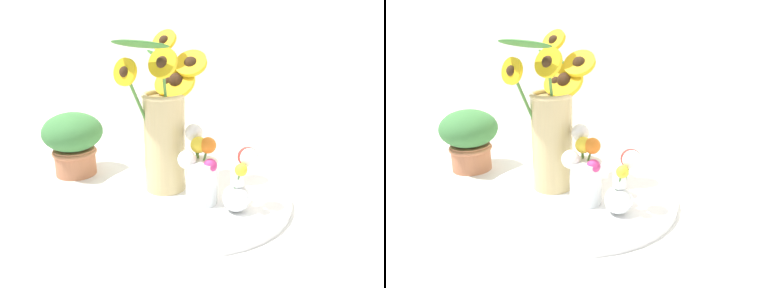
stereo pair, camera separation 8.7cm
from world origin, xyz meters
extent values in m
plane|color=silver|center=(0.00, 0.00, 0.00)|extent=(6.00, 6.00, 0.00)
cylinder|color=white|center=(-0.03, 0.07, 0.01)|extent=(0.48, 0.48, 0.02)
cylinder|color=#D1B77A|center=(-0.10, 0.07, 0.13)|extent=(0.10, 0.10, 0.23)
torus|color=#D1B77A|center=(-0.10, 0.07, 0.25)|extent=(0.10, 0.10, 0.01)
cylinder|color=#4C8438|center=(-0.11, 0.09, 0.18)|extent=(0.01, 0.01, 0.20)
cylinder|color=yellow|center=(-0.10, 0.09, 0.28)|extent=(0.07, 0.05, 0.06)
sphere|color=#382314|center=(-0.10, 0.09, 0.28)|extent=(0.03, 0.03, 0.03)
cylinder|color=#4C8438|center=(-0.11, 0.09, 0.23)|extent=(0.03, 0.03, 0.29)
cylinder|color=yellow|center=(-0.12, 0.10, 0.37)|extent=(0.06, 0.05, 0.06)
sphere|color=#382314|center=(-0.12, 0.10, 0.37)|extent=(0.03, 0.03, 0.03)
cylinder|color=#4C8438|center=(-0.08, 0.05, 0.19)|extent=(0.02, 0.06, 0.29)
cylinder|color=yellow|center=(-0.07, 0.02, 0.33)|extent=(0.07, 0.04, 0.07)
sphere|color=#382314|center=(-0.07, 0.02, 0.33)|extent=(0.03, 0.03, 0.03)
cylinder|color=#4C8438|center=(-0.12, 0.03, 0.18)|extent=(0.05, 0.09, 0.25)
cylinder|color=yellow|center=(-0.14, -0.01, 0.31)|extent=(0.07, 0.03, 0.07)
sphere|color=#382314|center=(-0.14, -0.01, 0.31)|extent=(0.03, 0.03, 0.03)
cylinder|color=#4C8438|center=(-0.11, 0.10, 0.17)|extent=(0.02, 0.08, 0.22)
cylinder|color=yellow|center=(-0.10, 0.13, 0.28)|extent=(0.07, 0.06, 0.05)
sphere|color=#382314|center=(-0.10, 0.13, 0.28)|extent=(0.03, 0.03, 0.03)
cylinder|color=#4C8438|center=(-0.10, 0.09, 0.18)|extent=(0.05, 0.02, 0.20)
cylinder|color=yellow|center=(-0.08, 0.09, 0.28)|extent=(0.10, 0.07, 0.09)
sphere|color=#382314|center=(-0.08, 0.09, 0.28)|extent=(0.04, 0.04, 0.04)
cylinder|color=#4C8438|center=(-0.08, 0.08, 0.18)|extent=(0.05, 0.08, 0.27)
cylinder|color=yellow|center=(-0.06, 0.12, 0.32)|extent=(0.09, 0.07, 0.07)
sphere|color=#382314|center=(-0.06, 0.12, 0.32)|extent=(0.03, 0.03, 0.03)
ellipsoid|color=#38702D|center=(-0.10, -0.02, 0.37)|extent=(0.14, 0.07, 0.03)
ellipsoid|color=#38702D|center=(-0.14, 0.13, 0.33)|extent=(0.09, 0.08, 0.06)
cylinder|color=white|center=(0.01, 0.05, 0.07)|extent=(0.07, 0.07, 0.10)
cylinder|color=#4C8438|center=(0.03, 0.04, 0.08)|extent=(0.02, 0.01, 0.07)
sphere|color=#C6337A|center=(0.04, 0.04, 0.11)|extent=(0.03, 0.03, 0.03)
cylinder|color=#4C8438|center=(0.00, 0.06, 0.09)|extent=(0.01, 0.01, 0.12)
sphere|color=yellow|center=(0.00, 0.06, 0.15)|extent=(0.04, 0.04, 0.04)
cylinder|color=#4C8438|center=(0.02, 0.05, 0.10)|extent=(0.02, 0.03, 0.10)
sphere|color=orange|center=(0.02, 0.06, 0.15)|extent=(0.04, 0.04, 0.04)
cylinder|color=#4C8438|center=(-0.01, 0.07, 0.11)|extent=(0.04, 0.03, 0.12)
sphere|color=white|center=(-0.03, 0.08, 0.17)|extent=(0.04, 0.04, 0.04)
cylinder|color=#4C8438|center=(0.00, 0.03, 0.08)|extent=(0.03, 0.02, 0.08)
sphere|color=white|center=(-0.01, 0.03, 0.12)|extent=(0.04, 0.04, 0.04)
sphere|color=white|center=(0.10, 0.05, 0.05)|extent=(0.06, 0.06, 0.06)
cylinder|color=white|center=(0.10, 0.05, 0.10)|extent=(0.03, 0.03, 0.03)
cylinder|color=#427533|center=(0.10, 0.06, 0.09)|extent=(0.02, 0.02, 0.10)
sphere|color=red|center=(0.11, 0.07, 0.14)|extent=(0.04, 0.04, 0.04)
cylinder|color=#427533|center=(0.10, 0.04, 0.08)|extent=(0.03, 0.01, 0.08)
sphere|color=yellow|center=(0.11, 0.04, 0.12)|extent=(0.03, 0.03, 0.03)
cylinder|color=#427533|center=(0.10, 0.06, 0.09)|extent=(0.03, 0.01, 0.10)
sphere|color=white|center=(0.12, 0.07, 0.14)|extent=(0.04, 0.04, 0.04)
cylinder|color=#B7704C|center=(-0.39, 0.04, 0.04)|extent=(0.11, 0.11, 0.08)
torus|color=#B7704C|center=(-0.39, 0.04, 0.07)|extent=(0.12, 0.12, 0.01)
ellipsoid|color=#3D7A3D|center=(-0.39, 0.04, 0.12)|extent=(0.16, 0.16, 0.11)
camera|label=1|loc=(0.39, -0.64, 0.43)|focal=35.00mm
camera|label=2|loc=(0.47, -0.59, 0.43)|focal=35.00mm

